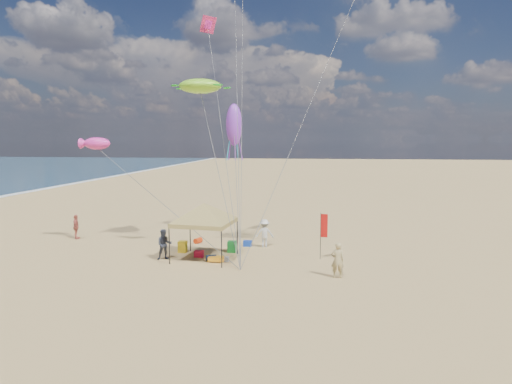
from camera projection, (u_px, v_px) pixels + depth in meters
The scene contains 19 objects.
ground at pixel (248, 274), 23.62m from camera, with size 280.00×280.00×0.00m, color tan.
canopy_tent at pixel (204, 205), 26.20m from camera, with size 6.25×6.25×3.87m.
feather_flag at pixel (323, 228), 26.29m from camera, with size 0.42×0.09×2.76m.
cooler_red at pixel (199, 254), 26.96m from camera, with size 0.54×0.38×0.38m, color red.
cooler_blue at pixel (248, 243), 29.69m from camera, with size 0.54×0.38×0.38m, color #1336A1.
bag_navy at pixel (211, 258), 26.08m from camera, with size 0.36×0.36×0.60m, color #0B1832.
bag_orange at pixel (198, 240), 30.58m from camera, with size 0.36×0.36×0.60m, color red.
chair_green at pixel (232, 247), 28.13m from camera, with size 0.50×0.50×0.70m, color #167A29.
chair_yellow at pixel (183, 247), 28.11m from camera, with size 0.50×0.50×0.70m, color gold.
crate_grey at pixel (226, 259), 25.98m from camera, with size 0.34×0.30×0.28m, color gray.
beach_cart at pixel (216, 259), 25.86m from camera, with size 0.90×0.50×0.24m, color orange.
person_near_a at pixel (337, 260), 22.85m from camera, with size 0.67×0.44×1.84m, color tan.
person_near_b at pixel (164, 244), 26.31m from camera, with size 0.88×0.69×1.82m, color #353B49.
person_near_c at pixel (265, 233), 29.36m from camera, with size 1.19×0.69×1.85m, color beige.
person_far_a at pixel (76, 227), 31.79m from camera, with size 1.02×0.43×1.74m, color #B55345.
turtle_kite at pixel (200, 86), 27.62m from camera, with size 2.66×2.13×0.89m, color #83D425.
fish_kite at pixel (97, 143), 28.82m from camera, with size 1.77×0.88×0.78m, color #E42F9D.
squid_kite at pixel (234, 125), 31.88m from camera, with size 1.15×1.15×2.99m, color purple.
stunt_kite_pink at pixel (208, 25), 36.83m from camera, with size 1.34×0.04×1.34m, color #DD2768.
Camera 1 is at (3.60, -22.67, 7.07)m, focal length 31.43 mm.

